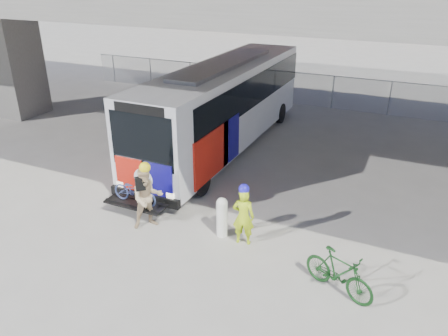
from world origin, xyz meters
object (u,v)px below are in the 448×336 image
Objects in this scene: cyclist_hivis at (243,215)px; bike_parked at (339,273)px; bollard at (222,216)px; cyclist_tan at (147,197)px; bus at (224,100)px.

cyclist_hivis is 3.06m from bike_parked.
bike_parked is at bearing -16.79° from bollard.
cyclist_hivis is 0.88× the size of cyclist_tan.
cyclist_tan is (-2.93, -0.39, 0.10)m from cyclist_hivis.
cyclist_hivis reaches higher than bollard.
cyclist_hivis is at bearing -61.03° from bus.
bus is 7.03m from cyclist_tan.
cyclist_tan is (0.68, -6.90, -1.11)m from bus.
bus reaches higher than bollard.
bollard is at bearing -65.68° from bus.
bus is 6.93× the size of cyclist_hivis.
bike_parked is (6.48, -7.51, -1.54)m from bus.
cyclist_tan is 1.12× the size of bike_parked.
cyclist_hivis is (3.61, -6.52, -1.21)m from bus.
cyclist_tan is at bearing -84.36° from bus.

